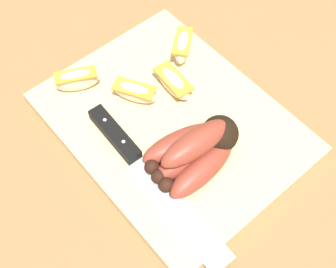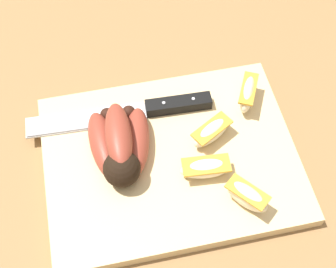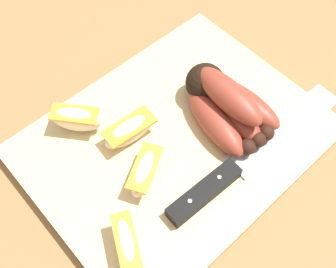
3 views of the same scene
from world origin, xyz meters
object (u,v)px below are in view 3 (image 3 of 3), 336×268
apple_wedge_middle (145,171)px  apple_wedge_near (76,119)px  apple_wedge_extra (130,130)px  chefs_knife (234,168)px  banana_bunch (225,104)px  apple_wedge_far (127,244)px

apple_wedge_middle → apple_wedge_near: bearing=99.6°
apple_wedge_middle → apple_wedge_extra: apple_wedge_middle is taller
apple_wedge_near → chefs_knife: bearing=-59.8°
chefs_knife → apple_wedge_extra: apple_wedge_extra is taller
apple_wedge_middle → apple_wedge_extra: 0.06m
banana_bunch → apple_wedge_extra: bearing=153.3°
banana_bunch → apple_wedge_far: banana_bunch is taller
apple_wedge_far → apple_wedge_extra: (0.09, 0.11, -0.01)m
banana_bunch → apple_wedge_extra: size_ratio=1.84×
banana_bunch → apple_wedge_middle: 0.13m
banana_bunch → chefs_knife: 0.08m
apple_wedge_near → apple_wedge_middle: apple_wedge_near is taller
chefs_knife → apple_wedge_far: apple_wedge_far is taller
chefs_knife → banana_bunch: bearing=52.2°
banana_bunch → apple_wedge_far: 0.21m
chefs_knife → apple_wedge_middle: size_ratio=4.01×
apple_wedge_near → apple_wedge_extra: 0.07m
apple_wedge_near → apple_wedge_far: (-0.05, -0.16, 0.00)m
apple_wedge_extra → chefs_knife: bearing=-63.2°
banana_bunch → apple_wedge_near: size_ratio=2.14×
chefs_knife → apple_wedge_far: size_ratio=4.12×
chefs_knife → apple_wedge_near: size_ratio=4.42×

